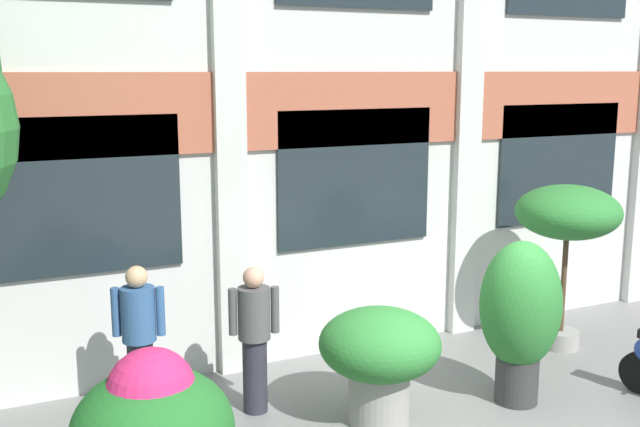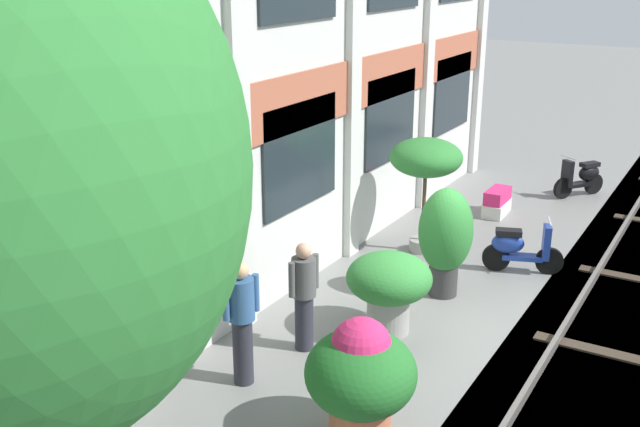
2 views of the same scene
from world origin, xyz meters
TOP-DOWN VIEW (x-y plane):
  - ground_plane at (0.00, 0.00)m, footprint 80.00×80.00m
  - apartment_facade at (0.00, 2.87)m, footprint 16.84×0.64m
  - rail_tracks at (-0.00, -2.29)m, footprint 24.48×2.80m
  - broadleaf_tree at (-6.04, 1.67)m, footprint 4.22×4.02m
  - potted_plant_ribbed_drum at (-0.75, 0.67)m, footprint 1.25×1.25m
  - potted_plant_square_trough at (5.21, 0.96)m, footprint 0.92×0.45m
  - potted_plant_tall_urn at (2.45, 1.50)m, footprint 1.32×1.32m
  - potted_plant_fluted_column at (-3.24, -0.17)m, footprint 1.26×1.26m
  - potted_plant_glazed_jar at (0.86, 0.46)m, footprint 0.87×0.87m
  - scooter_near_curb at (2.39, -0.33)m, footprint 0.68×1.33m
  - scooter_second_parked at (7.47, -0.28)m, footprint 1.18×0.87m
  - resident_by_doorway at (-1.80, 1.46)m, footprint 0.51×0.34m
  - resident_watching_tracks at (-2.95, 1.67)m, footprint 0.50×0.34m

SIDE VIEW (x-z plane):
  - rail_tracks at x=0.00m, z-range -0.35..0.08m
  - ground_plane at x=0.00m, z-range 0.00..0.00m
  - potted_plant_square_trough at x=5.21m, z-range -0.01..0.54m
  - scooter_near_curb at x=2.39m, z-range -0.05..0.93m
  - scooter_second_parked at x=7.47m, z-range -0.05..0.93m
  - potted_plant_ribbed_drum at x=-0.75m, z-range 0.15..1.35m
  - potted_plant_fluted_column at x=-3.24m, z-range 0.08..1.57m
  - resident_by_doorway at x=-1.80m, z-range 0.05..1.63m
  - resident_watching_tracks at x=-2.95m, z-range 0.06..1.73m
  - potted_plant_glazed_jar at x=0.86m, z-range 0.12..1.92m
  - potted_plant_tall_urn at x=2.45m, z-range 0.66..2.80m
  - broadleaf_tree at x=-6.04m, z-range 0.44..6.49m
  - apartment_facade at x=0.00m, z-range -0.02..8.16m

